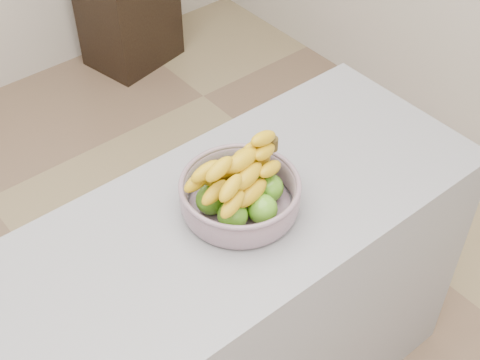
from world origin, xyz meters
The scene contains 1 object.
fruit_bowl centered at (0.31, -0.21, 0.96)m, with size 0.31×0.31×0.18m.
Camera 1 is at (-0.46, -1.14, 2.15)m, focal length 50.00 mm.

